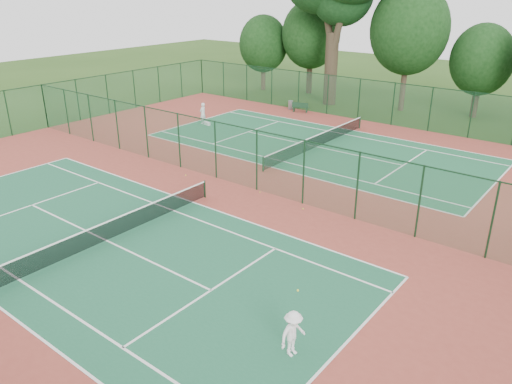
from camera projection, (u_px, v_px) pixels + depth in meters
ground at (236, 184)px, 29.04m from camera, size 120.00×120.00×0.00m
red_pad at (236, 184)px, 29.03m from camera, size 40.00×36.00×0.01m
court_near at (107, 241)px, 22.50m from camera, size 23.77×10.97×0.01m
court_far at (318, 147)px, 35.56m from camera, size 23.77×10.97×0.01m
fence_north at (376, 101)px, 41.42m from camera, size 40.00×0.09×3.50m
fence_west at (45, 106)px, 39.78m from camera, size 0.09×36.00×3.50m
fence_divider at (236, 155)px, 28.36m from camera, size 40.00×0.09×3.50m
tennis_net_near at (106, 230)px, 22.30m from camera, size 0.10×12.90×0.97m
tennis_net_far at (318, 140)px, 35.36m from camera, size 0.10×12.90×0.97m
player_near at (293, 334)px, 15.29m from camera, size 0.74×1.09×1.57m
player_far at (203, 113)px, 41.28m from camera, size 0.45×0.66×1.73m
trash_bin at (291, 105)px, 46.29m from camera, size 0.45×0.45×0.79m
bench at (300, 107)px, 45.13m from camera, size 1.53×0.92×0.91m
kit_bag at (207, 124)px, 41.12m from camera, size 0.73×0.45×0.26m
stray_ball_a at (260, 192)px, 27.73m from camera, size 0.07×0.07×0.07m
stray_ball_b at (303, 209)px, 25.67m from camera, size 0.07×0.07×0.07m
stray_ball_c at (186, 175)px, 30.18m from camera, size 0.07×0.07×0.07m
evergreen_row at (409, 110)px, 46.35m from camera, size 39.00×5.00×12.00m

